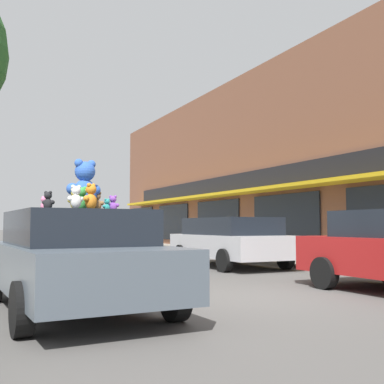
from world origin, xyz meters
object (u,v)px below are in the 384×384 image
at_px(teddy_bear_pink, 44,204).
at_px(teddy_bear_black, 48,201).
at_px(parked_car_far_center, 230,240).
at_px(teddy_bear_giant, 85,186).
at_px(teddy_bear_white, 76,197).
at_px(teddy_bear_yellow, 75,199).
at_px(teddy_bear_teal, 107,206).
at_px(teddy_bear_brown, 97,202).
at_px(teddy_bear_orange, 91,197).
at_px(plush_art_car, 75,257).
at_px(teddy_bear_green, 82,199).
at_px(teddy_bear_purple, 113,204).

bearing_deg(teddy_bear_pink, teddy_bear_black, 153.27).
bearing_deg(parked_car_far_center, teddy_bear_giant, -136.35).
bearing_deg(teddy_bear_white, teddy_bear_black, -95.40).
xyz_separation_m(teddy_bear_giant, teddy_bear_yellow, (-0.27, -0.63, -0.23)).
relative_size(teddy_bear_white, teddy_bear_teal, 1.32).
xyz_separation_m(teddy_bear_brown, teddy_bear_orange, (-0.24, -0.59, 0.03)).
relative_size(teddy_bear_white, teddy_bear_yellow, 1.03).
bearing_deg(teddy_bear_orange, plush_art_car, -123.28).
height_order(plush_art_car, teddy_bear_brown, teddy_bear_brown).
bearing_deg(teddy_bear_black, teddy_bear_orange, -175.39).
xyz_separation_m(teddy_bear_white, teddy_bear_teal, (0.82, 1.52, -0.03)).
bearing_deg(teddy_bear_giant, teddy_bear_white, 52.69).
height_order(teddy_bear_black, teddy_bear_yellow, teddy_bear_yellow).
bearing_deg(teddy_bear_green, teddy_bear_black, -30.04).
distance_m(teddy_bear_purple, teddy_bear_white, 1.80).
relative_size(plush_art_car, teddy_bear_yellow, 15.83).
bearing_deg(teddy_bear_black, teddy_bear_white, 145.78).
height_order(teddy_bear_green, teddy_bear_orange, teddy_bear_orange).
xyz_separation_m(teddy_bear_brown, teddy_bear_pink, (-0.70, 0.41, -0.03)).
bearing_deg(teddy_bear_yellow, teddy_bear_black, -82.04).
height_order(teddy_bear_pink, teddy_bear_white, teddy_bear_white).
relative_size(teddy_bear_pink, teddy_bear_white, 0.81).
height_order(teddy_bear_black, teddy_bear_pink, teddy_bear_black).
distance_m(plush_art_car, teddy_bear_yellow, 1.04).
xyz_separation_m(teddy_bear_giant, teddy_bear_white, (-0.34, -1.01, -0.22)).
bearing_deg(teddy_bear_white, teddy_bear_yellow, -117.38).
xyz_separation_m(teddy_bear_pink, teddy_bear_yellow, (0.22, -1.14, 0.02)).
xyz_separation_m(teddy_bear_white, teddy_bear_green, (0.24, 0.73, 0.02)).
distance_m(teddy_bear_black, parked_car_far_center, 8.17).
distance_m(teddy_bear_purple, teddy_bear_teal, 0.11).
relative_size(teddy_bear_giant, teddy_bear_orange, 2.05).
relative_size(teddy_bear_black, teddy_bear_pink, 1.15).
xyz_separation_m(teddy_bear_green, parked_car_far_center, (5.68, 5.60, -0.80)).
distance_m(teddy_bear_pink, teddy_bear_white, 1.52).
bearing_deg(teddy_bear_purple, teddy_bear_giant, 76.08).
bearing_deg(parked_car_far_center, teddy_bear_black, -138.54).
bearing_deg(teddy_bear_white, teddy_bear_brown, -132.82).
distance_m(teddy_bear_green, parked_car_far_center, 8.02).
relative_size(teddy_bear_giant, teddy_bear_pink, 3.19).
bearing_deg(teddy_bear_yellow, teddy_bear_teal, -139.75).
xyz_separation_m(teddy_bear_pink, teddy_bear_teal, (0.97, 0.00, -0.01)).
xyz_separation_m(plush_art_car, teddy_bear_orange, (0.09, -0.51, 0.84)).
xyz_separation_m(teddy_bear_green, teddy_bear_teal, (0.59, 0.79, -0.06)).
distance_m(teddy_bear_white, teddy_bear_orange, 0.61).
bearing_deg(teddy_bear_pink, teddy_bear_yellow, 167.78).
relative_size(teddy_bear_brown, teddy_bear_orange, 0.81).
bearing_deg(teddy_bear_teal, teddy_bear_black, 2.04).
xyz_separation_m(teddy_bear_pink, teddy_bear_purple, (1.07, 0.02, 0.02)).
height_order(plush_art_car, parked_car_far_center, parked_car_far_center).
xyz_separation_m(teddy_bear_white, parked_car_far_center, (5.92, 6.33, -0.77)).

